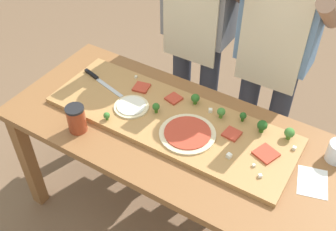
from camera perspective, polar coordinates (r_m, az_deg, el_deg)
name	(u,v)px	position (r m, az deg, el deg)	size (l,w,h in m)	color
ground_plane	(174,219)	(2.61, 0.81, -14.40)	(8.00, 8.00, 0.00)	brown
prep_table	(175,145)	(2.07, 0.99, -4.11)	(1.74, 0.76, 0.78)	brown
cutting_board	(170,119)	(2.03, 0.31, -0.57)	(1.27, 0.44, 0.03)	#B27F47
chefs_knife	(98,79)	(2.29, -9.84, 5.08)	(0.32, 0.10, 0.02)	#B7BABF
pizza_whole_tomato_red	(187,133)	(1.93, 2.76, -2.53)	(0.27, 0.27, 0.02)	beige
pizza_whole_white_garlic	(131,107)	(2.08, -5.26, 1.20)	(0.18, 0.18, 0.02)	beige
pizza_slice_near_right	(232,134)	(1.96, 8.98, -2.57)	(0.08, 0.08, 0.01)	#BC3D28
pizza_slice_far_left	(174,98)	(2.12, 0.82, 2.42)	(0.07, 0.07, 0.01)	#BC3D28
pizza_slice_center	(266,154)	(1.90, 13.64, -5.26)	(0.09, 0.09, 0.01)	#BC3D28
pizza_slice_near_left	(141,87)	(2.20, -3.77, 3.98)	(0.08, 0.08, 0.01)	#BC3D28
broccoli_floret_front_right	(289,133)	(1.98, 16.74, -2.37)	(0.05, 0.05, 0.06)	#487A23
broccoli_floret_front_left	(156,107)	(2.03, -1.69, 1.20)	(0.04, 0.04, 0.06)	#366618
broccoli_floret_front_mid	(243,116)	(2.02, 10.53, -0.07)	(0.03, 0.03, 0.05)	#2C5915
broccoli_floret_center_right	(195,98)	(2.08, 3.83, 2.44)	(0.04, 0.04, 0.06)	#366618
broccoli_floret_back_right	(262,126)	(1.97, 13.14, -1.40)	(0.05, 0.05, 0.07)	#2C5915
broccoli_floret_back_mid	(107,116)	(2.02, -8.63, -0.03)	(0.03, 0.03, 0.04)	#3F7220
broccoli_floret_back_left	(221,112)	(2.02, 7.51, 0.47)	(0.04, 0.04, 0.06)	#487A23
cheese_crumble_a	(229,156)	(1.85, 8.59, -5.63)	(0.02, 0.02, 0.02)	white
cheese_crumble_b	(210,110)	(2.06, 6.00, 0.71)	(0.02, 0.02, 0.02)	white
cheese_crumble_c	(254,165)	(1.84, 11.99, -6.90)	(0.01, 0.01, 0.01)	silver
cheese_crumble_d	(294,148)	(1.95, 17.37, -4.41)	(0.02, 0.02, 0.02)	silver
cheese_crumble_e	(260,176)	(1.80, 12.85, -8.29)	(0.02, 0.02, 0.02)	white
cheese_crumble_f	(136,77)	(2.28, -4.54, 5.44)	(0.01, 0.01, 0.01)	silver
sauce_jar	(76,119)	(2.00, -12.78, -0.48)	(0.09, 0.09, 0.14)	#99381E
recipe_note	(312,182)	(1.89, 19.69, -8.83)	(0.13, 0.17, 0.00)	white
cook_left	(198,22)	(2.42, 4.19, 13.06)	(0.54, 0.39, 1.67)	#333847
cook_right	(276,45)	(2.27, 14.93, 9.55)	(0.54, 0.39, 1.67)	#333847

